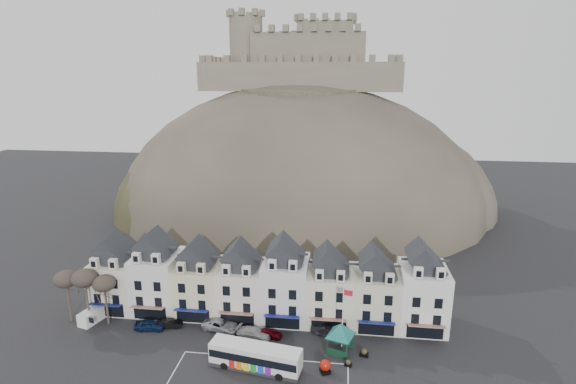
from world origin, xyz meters
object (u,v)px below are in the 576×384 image
object	(u,v)px
flagpole	(344,314)
car_charcoal	(327,331)
bus_shelter	(341,330)
car_black	(169,324)
white_van	(93,315)
car_silver	(221,325)
car_navy	(150,325)
bus	(255,356)
car_white	(254,333)
car_maroon	(269,333)
red_buoy	(325,366)

from	to	relation	value
flagpole	car_charcoal	xyz separation A→B (m)	(-2.23, 2.51, -4.39)
bus_shelter	car_black	bearing A→B (deg)	-167.40
bus_shelter	car_charcoal	distance (m)	4.80
bus_shelter	car_black	distance (m)	25.63
white_van	car_silver	xyz separation A→B (m)	(20.00, 0.10, -0.23)
flagpole	car_navy	world-z (taller)	flagpole
bus	car_white	size ratio (longest dim) A/B	2.42
white_van	car_charcoal	world-z (taller)	white_van
car_white	car_charcoal	xyz separation A→B (m)	(10.40, 1.81, 0.02)
white_van	car_silver	world-z (taller)	white_van
bus_shelter	car_black	world-z (taller)	bus_shelter
car_maroon	car_white	bearing A→B (deg)	106.28
flagpole	car_charcoal	world-z (taller)	flagpole
bus_shelter	car_charcoal	size ratio (longest dim) A/B	1.38
car_charcoal	white_van	bearing A→B (deg)	111.34
bus	car_charcoal	xyz separation A→B (m)	(8.79, 8.64, -1.10)
red_buoy	car_silver	world-z (taller)	red_buoy
bus	car_white	xyz separation A→B (m)	(-1.61, 6.83, -1.12)
bus	car_black	distance (m)	16.63
red_buoy	car_navy	xyz separation A→B (m)	(-26.10, 6.60, -0.15)
red_buoy	flagpole	size ratio (longest dim) A/B	0.20
bus	car_white	distance (m)	7.11
car_navy	car_white	distance (m)	15.60
car_silver	car_white	size ratio (longest dim) A/B	1.08
car_black	car_maroon	size ratio (longest dim) A/B	1.03
bus_shelter	car_navy	world-z (taller)	bus_shelter
car_maroon	bus	bearing A→B (deg)	-177.53
bus	car_black	bearing A→B (deg)	161.51
bus	flagpole	world-z (taller)	flagpole
white_van	car_maroon	bearing A→B (deg)	13.16
car_white	car_charcoal	bearing A→B (deg)	-66.88
flagpole	car_black	distance (m)	26.10
car_black	flagpole	bearing A→B (deg)	-104.83
red_buoy	bus_shelter	bearing A→B (deg)	68.86
flagpole	car_navy	xyz separation A→B (m)	(-28.23, 0.83, -4.39)
flagpole	white_van	world-z (taller)	flagpole
car_black	car_white	world-z (taller)	car_white
car_black	car_maroon	distance (m)	15.20
car_navy	car_charcoal	bearing A→B (deg)	-91.70
car_silver	car_charcoal	bearing A→B (deg)	-72.91
car_black	car_navy	bearing A→B (deg)	97.64
bus_shelter	white_van	size ratio (longest dim) A/B	1.35
bus	car_maroon	xyz separation A→B (m)	(0.56, 7.19, -1.21)
bus_shelter	red_buoy	size ratio (longest dim) A/B	3.56
car_navy	flagpole	bearing A→B (deg)	-97.09
bus	car_charcoal	size ratio (longest dim) A/B	2.66
flagpole	car_white	xyz separation A→B (m)	(-12.63, 0.70, -4.42)
car_black	car_charcoal	size ratio (longest dim) A/B	0.84
car_navy	car_silver	bearing A→B (deg)	-88.79
bus_shelter	car_maroon	xyz separation A→B (m)	(-10.16, 2.13, -2.66)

